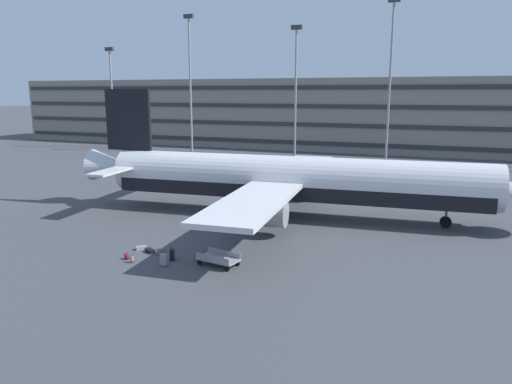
{
  "coord_description": "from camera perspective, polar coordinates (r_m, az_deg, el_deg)",
  "views": [
    {
      "loc": [
        16.34,
        -38.39,
        10.66
      ],
      "look_at": [
        2.93,
        -4.15,
        3.0
      ],
      "focal_mm": 33.69,
      "sensor_mm": 36.0,
      "label": 1
    }
  ],
  "objects": [
    {
      "name": "light_mast_center_left",
      "position": [
        81.04,
        4.74,
        12.88
      ],
      "size": [
        1.8,
        0.5,
        21.22
      ],
      "color": "gray",
      "rests_on": "ground_plane"
    },
    {
      "name": "backpack_small",
      "position": [
        31.87,
        -14.53,
        -7.74
      ],
      "size": [
        0.35,
        0.3,
        0.52
      ],
      "color": "gray",
      "rests_on": "ground_plane"
    },
    {
      "name": "light_mast_far_left",
      "position": [
        98.17,
        -16.75,
        11.56
      ],
      "size": [
        1.8,
        0.5,
        18.98
      ],
      "color": "gray",
      "rests_on": "ground_plane"
    },
    {
      "name": "suitcase_large",
      "position": [
        31.69,
        -9.92,
        -7.3
      ],
      "size": [
        0.36,
        0.48,
        0.88
      ],
      "color": "black",
      "rests_on": "ground_plane"
    },
    {
      "name": "backpack_scuffed",
      "position": [
        32.59,
        -15.06,
        -7.38
      ],
      "size": [
        0.39,
        0.42,
        0.46
      ],
      "color": "maroon",
      "rests_on": "ground_plane"
    },
    {
      "name": "baggage_cart",
      "position": [
        30.42,
        -4.51,
        -7.93
      ],
      "size": [
        3.37,
        1.73,
        0.82
      ],
      "color": "gray",
      "rests_on": "ground_plane"
    },
    {
      "name": "backpack_red",
      "position": [
        32.82,
        -11.47,
        -6.98
      ],
      "size": [
        0.35,
        0.42,
        0.56
      ],
      "color": "gray",
      "rests_on": "ground_plane"
    },
    {
      "name": "light_mast_left",
      "position": [
        88.75,
        -7.83,
        13.63
      ],
      "size": [
        1.8,
        0.5,
        23.96
      ],
      "color": "gray",
      "rests_on": "ground_plane"
    },
    {
      "name": "ground_plane",
      "position": [
        43.06,
        -1.62,
        -2.57
      ],
      "size": [
        600.0,
        600.0,
        0.0
      ],
      "primitive_type": "plane",
      "color": "#424449"
    },
    {
      "name": "airliner",
      "position": [
        41.71,
        3.91,
        1.45
      ],
      "size": [
        39.27,
        31.74,
        10.96
      ],
      "color": "silver",
      "rests_on": "ground_plane"
    },
    {
      "name": "suitcase_silver",
      "position": [
        30.82,
        -10.92,
        -7.88
      ],
      "size": [
        0.45,
        0.25,
        0.97
      ],
      "color": "gray",
      "rests_on": "ground_plane"
    },
    {
      "name": "light_mast_center_right",
      "position": [
        78.09,
        15.68,
        13.75
      ],
      "size": [
        1.8,
        0.5,
        24.43
      ],
      "color": "gray",
      "rests_on": "ground_plane"
    },
    {
      "name": "suitcase_upright",
      "position": [
        34.33,
        -13.49,
        -6.46
      ],
      "size": [
        0.76,
        0.82,
        0.23
      ],
      "color": "gray",
      "rests_on": "ground_plane"
    },
    {
      "name": "suitcase_orange",
      "position": [
        33.57,
        -12.49,
        -6.81
      ],
      "size": [
        0.86,
        0.7,
        0.25
      ],
      "color": "black",
      "rests_on": "ground_plane"
    },
    {
      "name": "terminal_structure",
      "position": [
        93.83,
        11.49,
        9.04
      ],
      "size": [
        144.41,
        15.35,
        13.14
      ],
      "color": "gray",
      "rests_on": "ground_plane"
    }
  ]
}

